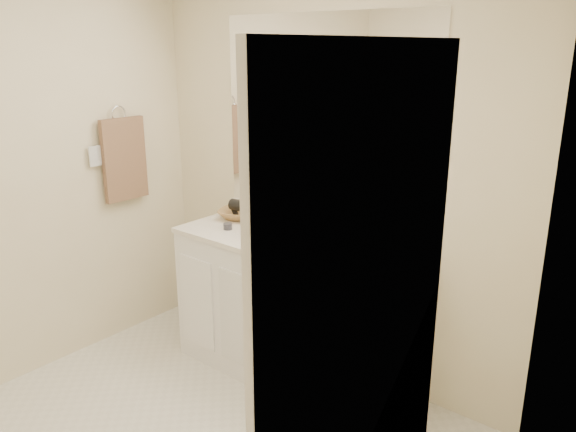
# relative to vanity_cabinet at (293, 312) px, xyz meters

# --- Properties ---
(wall_back) EXTENTS (2.60, 0.02, 2.40)m
(wall_back) POSITION_rel_vanity_cabinet_xyz_m (0.00, 0.28, 0.77)
(wall_back) COLOR #FBEDC4
(wall_back) RESTS_ON floor
(wall_left) EXTENTS (0.02, 2.60, 2.40)m
(wall_left) POSITION_rel_vanity_cabinet_xyz_m (-1.30, -1.02, 0.77)
(wall_left) COLOR #FBEDC4
(wall_left) RESTS_ON floor
(wall_right) EXTENTS (0.02, 2.60, 2.40)m
(wall_right) POSITION_rel_vanity_cabinet_xyz_m (1.30, -1.02, 0.77)
(wall_right) COLOR #FBEDC4
(wall_right) RESTS_ON floor
(vanity_cabinet) EXTENTS (1.50, 0.55, 0.85)m
(vanity_cabinet) POSITION_rel_vanity_cabinet_xyz_m (0.00, 0.00, 0.00)
(vanity_cabinet) COLOR white
(vanity_cabinet) RESTS_ON floor
(countertop) EXTENTS (1.52, 0.57, 0.03)m
(countertop) POSITION_rel_vanity_cabinet_xyz_m (0.00, 0.00, 0.44)
(countertop) COLOR white
(countertop) RESTS_ON vanity_cabinet
(backsplash) EXTENTS (1.52, 0.03, 0.08)m
(backsplash) POSITION_rel_vanity_cabinet_xyz_m (0.00, 0.26, 0.50)
(backsplash) COLOR white
(backsplash) RESTS_ON countertop
(sink_basin) EXTENTS (0.37, 0.37, 0.02)m
(sink_basin) POSITION_rel_vanity_cabinet_xyz_m (0.00, -0.02, 0.44)
(sink_basin) COLOR beige
(sink_basin) RESTS_ON countertop
(faucet) EXTENTS (0.02, 0.02, 0.11)m
(faucet) POSITION_rel_vanity_cabinet_xyz_m (0.00, 0.16, 0.51)
(faucet) COLOR silver
(faucet) RESTS_ON countertop
(mirror) EXTENTS (1.48, 0.01, 1.20)m
(mirror) POSITION_rel_vanity_cabinet_xyz_m (0.00, 0.27, 1.14)
(mirror) COLOR white
(mirror) RESTS_ON wall_back
(blue_mug) EXTENTS (0.11, 0.11, 0.13)m
(blue_mug) POSITION_rel_vanity_cabinet_xyz_m (-0.17, 0.13, 0.52)
(blue_mug) COLOR navy
(blue_mug) RESTS_ON countertop
(tan_cup) EXTENTS (0.07, 0.07, 0.09)m
(tan_cup) POSITION_rel_vanity_cabinet_xyz_m (0.13, 0.09, 0.50)
(tan_cup) COLOR beige
(tan_cup) RESTS_ON countertop
(toothbrush) EXTENTS (0.02, 0.04, 0.18)m
(toothbrush) POSITION_rel_vanity_cabinet_xyz_m (0.14, 0.09, 0.60)
(toothbrush) COLOR #ED3E76
(toothbrush) RESTS_ON tan_cup
(mouthwash_bottle) EXTENTS (0.07, 0.07, 0.15)m
(mouthwash_bottle) POSITION_rel_vanity_cabinet_xyz_m (0.42, 0.01, 0.53)
(mouthwash_bottle) COLOR #0B8789
(mouthwash_bottle) RESTS_ON countertop
(soap_dish) EXTENTS (0.11, 0.09, 0.01)m
(soap_dish) POSITION_rel_vanity_cabinet_xyz_m (0.42, -0.12, 0.46)
(soap_dish) COLOR silver
(soap_dish) RESTS_ON countertop
(green_soap) EXTENTS (0.08, 0.06, 0.02)m
(green_soap) POSITION_rel_vanity_cabinet_xyz_m (0.42, -0.12, 0.48)
(green_soap) COLOR #94EA39
(green_soap) RESTS_ON soap_dish
(orange_comb) EXTENTS (0.13, 0.03, 0.01)m
(orange_comb) POSITION_rel_vanity_cabinet_xyz_m (0.16, -0.24, 0.46)
(orange_comb) COLOR orange
(orange_comb) RESTS_ON countertop
(dark_jar) EXTENTS (0.07, 0.07, 0.04)m
(dark_jar) POSITION_rel_vanity_cabinet_xyz_m (-0.46, -0.08, 0.47)
(dark_jar) COLOR #37363E
(dark_jar) RESTS_ON countertop
(extra_white_bottle) EXTENTS (0.06, 0.06, 0.16)m
(extra_white_bottle) POSITION_rel_vanity_cabinet_xyz_m (-0.32, 0.10, 0.54)
(extra_white_bottle) COLOR white
(extra_white_bottle) RESTS_ON countertop
(soap_bottle_white) EXTENTS (0.08, 0.08, 0.17)m
(soap_bottle_white) POSITION_rel_vanity_cabinet_xyz_m (-0.21, 0.20, 0.54)
(soap_bottle_white) COLOR white
(soap_bottle_white) RESTS_ON countertop
(soap_bottle_cream) EXTENTS (0.08, 0.08, 0.15)m
(soap_bottle_cream) POSITION_rel_vanity_cabinet_xyz_m (-0.34, 0.17, 0.53)
(soap_bottle_cream) COLOR #FBFBCD
(soap_bottle_cream) RESTS_ON countertop
(soap_bottle_yellow) EXTENTS (0.16, 0.16, 0.15)m
(soap_bottle_yellow) POSITION_rel_vanity_cabinet_xyz_m (-0.43, 0.17, 0.53)
(soap_bottle_yellow) COLOR tan
(soap_bottle_yellow) RESTS_ON countertop
(wicker_basket) EXTENTS (0.33, 0.33, 0.06)m
(wicker_basket) POSITION_rel_vanity_cabinet_xyz_m (-0.57, 0.13, 0.49)
(wicker_basket) COLOR #9D713F
(wicker_basket) RESTS_ON countertop
(hair_dryer) EXTENTS (0.15, 0.08, 0.08)m
(hair_dryer) POSITION_rel_vanity_cabinet_xyz_m (-0.55, 0.13, 0.54)
(hair_dryer) COLOR black
(hair_dryer) RESTS_ON wicker_basket
(towel_ring) EXTENTS (0.01, 0.11, 0.11)m
(towel_ring) POSITION_rel_vanity_cabinet_xyz_m (-1.27, -0.25, 1.12)
(towel_ring) COLOR silver
(towel_ring) RESTS_ON wall_left
(hand_towel) EXTENTS (0.04, 0.32, 0.55)m
(hand_towel) POSITION_rel_vanity_cabinet_xyz_m (-1.25, -0.25, 0.82)
(hand_towel) COLOR brown
(hand_towel) RESTS_ON towel_ring
(switch_plate) EXTENTS (0.01, 0.08, 0.13)m
(switch_plate) POSITION_rel_vanity_cabinet_xyz_m (-1.27, -0.45, 0.88)
(switch_plate) COLOR silver
(switch_plate) RESTS_ON wall_left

